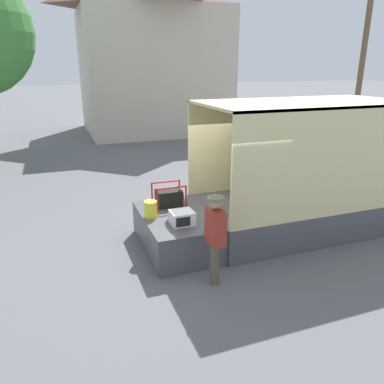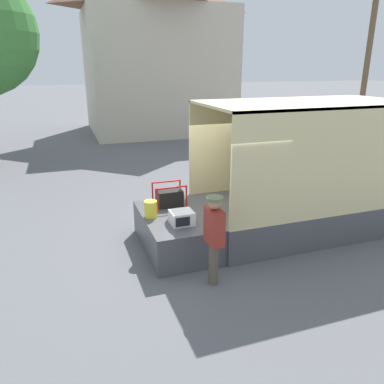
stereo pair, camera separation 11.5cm
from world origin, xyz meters
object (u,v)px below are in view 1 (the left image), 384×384
object	(u,v)px
microwave	(182,218)
portable_generator	(170,197)
orange_bucket	(151,209)
worker_person	(215,232)
utility_pole	(363,56)
box_truck	(352,185)

from	to	relation	value
microwave	portable_generator	world-z (taller)	portable_generator
orange_bucket	portable_generator	bearing A→B (deg)	42.53
worker_person	utility_pole	world-z (taller)	utility_pole
microwave	utility_pole	xyz separation A→B (m)	(12.56, 8.96, 3.40)
portable_generator	utility_pole	bearing A→B (deg)	32.14
orange_bucket	box_truck	bearing A→B (deg)	-0.61
portable_generator	worker_person	bearing A→B (deg)	-85.94
portable_generator	orange_bucket	xyz separation A→B (m)	(-0.59, -0.54, -0.02)
worker_person	box_truck	bearing A→B (deg)	19.94
portable_generator	utility_pole	xyz separation A→B (m)	(12.48, 7.84, 3.34)
box_truck	microwave	bearing A→B (deg)	-173.76
box_truck	worker_person	bearing A→B (deg)	-160.06
utility_pole	worker_person	bearing A→B (deg)	-140.71
portable_generator	orange_bucket	distance (m)	0.80
orange_bucket	worker_person	bearing A→B (deg)	-66.34
box_truck	portable_generator	distance (m)	4.74
box_truck	utility_pole	bearing A→B (deg)	47.31
portable_generator	orange_bucket	bearing A→B (deg)	-137.47
portable_generator	box_truck	bearing A→B (deg)	-7.22
microwave	utility_pole	world-z (taller)	utility_pole
microwave	orange_bucket	size ratio (longest dim) A/B	1.28
portable_generator	worker_person	xyz separation A→B (m)	(0.16, -2.24, 0.08)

